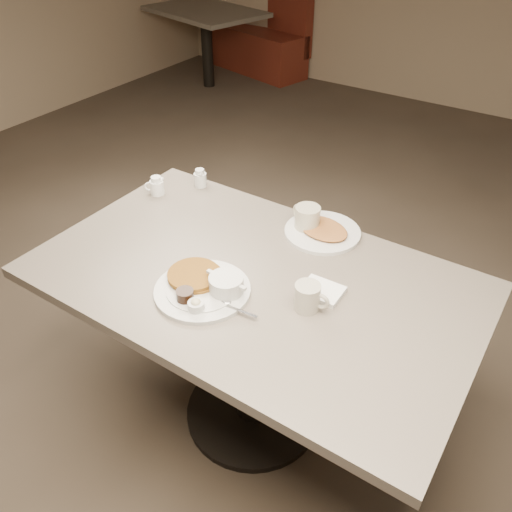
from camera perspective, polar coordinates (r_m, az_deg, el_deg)
The scene contains 10 objects.
room at distance 1.46m, azimuth -0.46°, elevation 18.12°, with size 7.04×8.04×2.84m.
diner_table at distance 1.89m, azimuth -0.34°, elevation -6.14°, with size 1.50×0.90×0.75m.
main_plate at distance 1.71m, azimuth -5.51°, elevation -3.27°, with size 0.39×0.33×0.07m.
coffee_mug_near at distance 1.63m, azimuth 5.69°, elevation -4.43°, with size 0.12×0.09×0.09m.
napkin at distance 1.72m, azimuth 7.18°, elevation -3.79°, with size 0.13×0.11×0.02m.
coffee_mug_far at distance 1.99m, azimuth 5.54°, elevation 4.09°, with size 0.15×0.13×0.10m.
creamer_left at distance 2.26m, azimuth -10.77°, elevation 7.47°, with size 0.08×0.07×0.08m.
creamer_right at distance 2.29m, azimuth -6.09°, elevation 8.40°, with size 0.07×0.08×0.08m.
hash_plate at distance 1.99m, azimuth 7.25°, elevation 2.73°, with size 0.35×0.35×0.04m.
booth_back_left at distance 6.17m, azimuth 0.09°, elevation 23.04°, with size 1.42×1.57×1.12m.
Camera 1 is at (0.78, -1.15, 1.87)m, focal length 36.76 mm.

